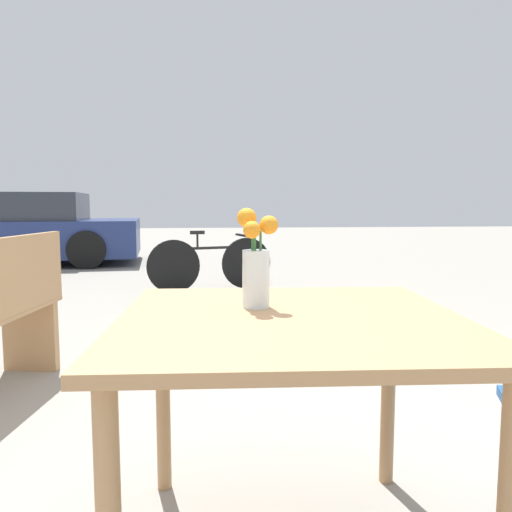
{
  "coord_description": "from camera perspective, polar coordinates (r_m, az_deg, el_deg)",
  "views": [
    {
      "loc": [
        -0.23,
        -1.31,
        1.01
      ],
      "look_at": [
        -0.08,
        0.12,
        0.86
      ],
      "focal_mm": 35.0,
      "sensor_mm": 36.0,
      "label": 1
    }
  ],
  "objects": [
    {
      "name": "bicycle",
      "position": [
        5.86,
        -5.14,
        -0.84
      ],
      "size": [
        1.45,
        0.54,
        0.71
      ],
      "color": "black",
      "rests_on": "ground_plane"
    },
    {
      "name": "table_front",
      "position": [
        1.39,
        3.98,
        -10.48
      ],
      "size": [
        0.97,
        0.95,
        0.71
      ],
      "color": "tan",
      "rests_on": "ground_plane"
    },
    {
      "name": "parked_car",
      "position": [
        9.29,
        -25.79,
        2.67
      ],
      "size": [
        4.15,
        2.12,
        1.2
      ],
      "color": "navy",
      "rests_on": "ground_plane"
    },
    {
      "name": "flower_vase",
      "position": [
        1.45,
        -0.01,
        -1.45
      ],
      "size": [
        0.12,
        0.11,
        0.29
      ],
      "color": "silver",
      "rests_on": "table_front"
    }
  ]
}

